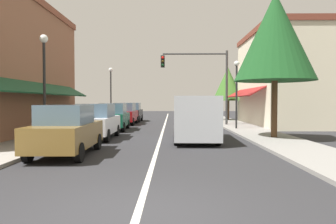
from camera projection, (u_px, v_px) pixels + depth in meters
name	position (u px, v px, depth m)	size (l,w,h in m)	color
ground_plane	(164.00, 127.00, 23.30)	(80.00, 80.00, 0.00)	#28282B
sidewalk_left	(89.00, 126.00, 23.36)	(2.60, 56.00, 0.12)	gray
sidewalk_right	(239.00, 127.00, 23.23)	(2.60, 56.00, 0.12)	gray
lane_center_stripe	(164.00, 127.00, 23.30)	(0.14, 52.00, 0.01)	silver
storefront_right_block	(279.00, 79.00, 25.07)	(5.71, 10.20, 7.37)	beige
parked_car_nearest_left	(66.00, 130.00, 11.17)	(1.85, 4.14, 1.77)	brown
parked_car_second_left	(97.00, 122.00, 16.07)	(1.79, 4.11, 1.77)	silver
parked_car_third_left	(113.00, 117.00, 20.94)	(1.87, 4.14, 1.77)	#0F4C33
parked_car_far_left	(125.00, 114.00, 26.20)	(1.83, 4.12, 1.77)	maroon
parked_car_distant_left	(132.00, 112.00, 30.20)	(1.80, 4.11, 1.77)	black
van_in_lane	(195.00, 117.00, 15.27)	(2.10, 5.23, 2.12)	#B2B7BC
traffic_signal_mast_arm	(204.00, 74.00, 24.50)	(5.16, 0.50, 5.79)	#333333
street_lamp_left_near	(44.00, 71.00, 14.03)	(0.36, 0.36, 4.82)	black
street_lamp_right_mid	(237.00, 83.00, 20.94)	(0.36, 0.36, 4.55)	black
street_lamp_left_far	(111.00, 86.00, 28.56)	(0.36, 0.36, 4.90)	black
tree_right_near	(275.00, 37.00, 15.75)	(3.96, 3.96, 7.26)	#4C331E
tree_right_far	(228.00, 84.00, 30.77)	(2.92, 2.92, 5.19)	#4C331E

